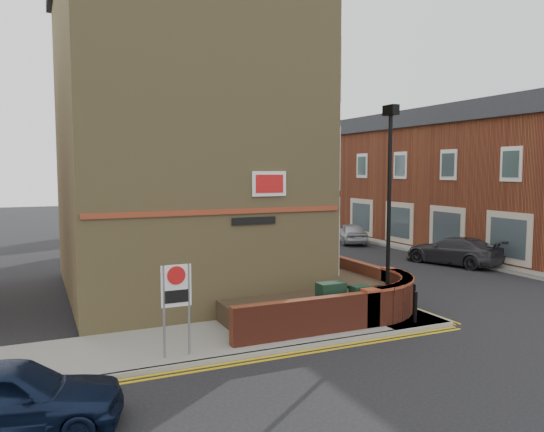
% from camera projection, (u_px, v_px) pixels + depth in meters
% --- Properties ---
extents(ground, '(120.00, 120.00, 0.00)m').
position_uv_depth(ground, '(365.00, 339.00, 14.22)').
color(ground, black).
rests_on(ground, ground).
extents(pavement_corner, '(13.00, 3.00, 0.12)m').
position_uv_depth(pavement_corner, '(223.00, 338.00, 14.13)').
color(pavement_corner, gray).
rests_on(pavement_corner, ground).
extents(pavement_main, '(2.00, 32.00, 0.12)m').
position_uv_depth(pavement_main, '(231.00, 250.00, 29.55)').
color(pavement_main, gray).
rests_on(pavement_main, ground).
extents(pavement_far, '(4.00, 40.00, 0.12)m').
position_uv_depth(pavement_far, '(423.00, 246.00, 31.36)').
color(pavement_far, gray).
rests_on(pavement_far, ground).
extents(kerb_side, '(13.00, 0.15, 0.12)m').
position_uv_depth(kerb_side, '(244.00, 356.00, 12.77)').
color(kerb_side, gray).
rests_on(kerb_side, ground).
extents(kerb_main_near, '(0.15, 32.00, 0.12)m').
position_uv_depth(kerb_main_near, '(248.00, 249.00, 29.96)').
color(kerb_main_near, gray).
rests_on(kerb_main_near, ground).
extents(kerb_main_far, '(0.15, 40.00, 0.12)m').
position_uv_depth(kerb_main_far, '(396.00, 248.00, 30.53)').
color(kerb_main_far, gray).
rests_on(kerb_main_far, ground).
extents(yellow_lines_side, '(13.00, 0.28, 0.01)m').
position_uv_depth(yellow_lines_side, '(248.00, 362.00, 12.55)').
color(yellow_lines_side, gold).
rests_on(yellow_lines_side, ground).
extents(yellow_lines_main, '(0.28, 32.00, 0.01)m').
position_uv_depth(yellow_lines_main, '(252.00, 250.00, 30.07)').
color(yellow_lines_main, gold).
rests_on(yellow_lines_main, ground).
extents(corner_building, '(8.95, 10.40, 13.60)m').
position_uv_depth(corner_building, '(181.00, 124.00, 19.76)').
color(corner_building, '#927E4E').
rests_on(corner_building, ground).
extents(garden_wall, '(6.80, 6.00, 1.20)m').
position_uv_depth(garden_wall, '(319.00, 316.00, 16.48)').
color(garden_wall, maroon).
rests_on(garden_wall, ground).
extents(lamppost, '(0.25, 0.50, 6.30)m').
position_uv_depth(lamppost, '(389.00, 210.00, 15.67)').
color(lamppost, black).
rests_on(lamppost, pavement_corner).
extents(utility_cabinet_large, '(0.80, 0.45, 1.20)m').
position_uv_depth(utility_cabinet_large, '(331.00, 303.00, 15.21)').
color(utility_cabinet_large, black).
rests_on(utility_cabinet_large, pavement_corner).
extents(utility_cabinet_small, '(0.55, 0.40, 1.10)m').
position_uv_depth(utility_cabinet_small, '(360.00, 304.00, 15.27)').
color(utility_cabinet_small, black).
rests_on(utility_cabinet_small, pavement_corner).
extents(bollard_near, '(0.11, 0.11, 0.90)m').
position_uv_depth(bollard_near, '(415.00, 307.00, 15.35)').
color(bollard_near, black).
rests_on(bollard_near, pavement_corner).
extents(bollard_far, '(0.11, 0.11, 0.90)m').
position_uv_depth(bollard_far, '(414.00, 299.00, 16.32)').
color(bollard_far, black).
rests_on(bollard_far, pavement_corner).
extents(zone_sign, '(0.72, 0.07, 2.20)m').
position_uv_depth(zone_sign, '(176.00, 293.00, 12.46)').
color(zone_sign, slate).
rests_on(zone_sign, pavement_corner).
extents(far_terrace, '(5.40, 30.40, 8.00)m').
position_uv_depth(far_terrace, '(402.00, 177.00, 35.25)').
color(far_terrace, maroon).
rests_on(far_terrace, ground).
extents(far_terrace_cream, '(5.40, 12.40, 8.00)m').
position_uv_depth(far_terrace_cream, '(272.00, 175.00, 54.30)').
color(far_terrace_cream, beige).
rests_on(far_terrace_cream, ground).
extents(tree_near, '(3.64, 3.65, 6.70)m').
position_uv_depth(tree_near, '(243.00, 167.00, 27.37)').
color(tree_near, '#382B1E').
rests_on(tree_near, pavement_main).
extents(tree_mid, '(4.03, 4.03, 7.42)m').
position_uv_depth(tree_mid, '(199.00, 160.00, 34.58)').
color(tree_mid, '#382B1E').
rests_on(tree_mid, pavement_main).
extents(tree_far, '(3.81, 3.81, 7.00)m').
position_uv_depth(tree_far, '(170.00, 165.00, 41.86)').
color(tree_far, '#382B1E').
rests_on(tree_far, pavement_main).
extents(traffic_light_assembly, '(0.20, 0.16, 4.20)m').
position_uv_depth(traffic_light_assembly, '(193.00, 195.00, 37.64)').
color(traffic_light_assembly, black).
rests_on(traffic_light_assembly, pavement_main).
extents(navy_hatchback, '(4.08, 2.33, 1.31)m').
position_uv_depth(navy_hatchback, '(7.00, 397.00, 9.06)').
color(navy_hatchback, black).
rests_on(navy_hatchback, ground).
extents(silver_car_near, '(2.74, 5.04, 1.58)m').
position_uv_depth(silver_car_near, '(300.00, 246.00, 26.12)').
color(silver_car_near, '#9B9CA2').
rests_on(silver_car_near, ground).
extents(red_car_main, '(3.56, 5.69, 1.47)m').
position_uv_depth(red_car_main, '(251.00, 233.00, 31.93)').
color(red_car_main, maroon).
rests_on(red_car_main, ground).
extents(grey_car_far, '(3.22, 4.96, 1.34)m').
position_uv_depth(grey_car_far, '(453.00, 251.00, 25.39)').
color(grey_car_far, '#2E2E33').
rests_on(grey_car_far, ground).
extents(silver_car_far, '(2.64, 4.04, 1.28)m').
position_uv_depth(silver_car_far, '(350.00, 233.00, 32.78)').
color(silver_car_far, '#A3A4AB').
rests_on(silver_car_far, ground).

